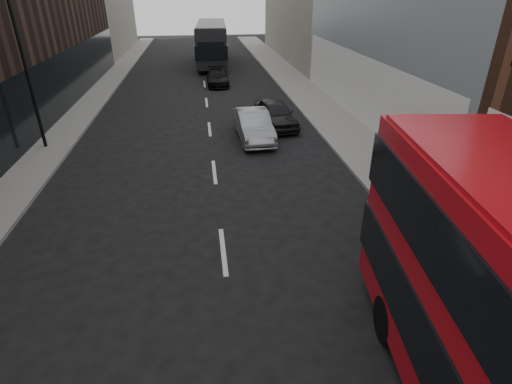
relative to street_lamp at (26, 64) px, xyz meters
name	(u,v)px	position (x,y,z in m)	size (l,w,h in m)	color
sidewalk_right	(313,101)	(15.72, 7.00, -4.11)	(3.00, 80.00, 0.15)	slate
sidewalk_left	(85,110)	(0.22, 7.00, -4.11)	(2.00, 80.00, 0.15)	slate
street_lamp	(26,64)	(0.00, 0.00, 0.00)	(1.06, 0.22, 7.00)	black
grey_bus	(212,42)	(9.33, 23.46, -2.01)	(3.56, 12.69, 4.05)	black
car_a	(276,114)	(12.08, 2.00, -3.43)	(1.78, 4.42, 1.51)	black
car_b	(253,125)	(10.51, 0.02, -3.41)	(1.62, 4.65, 1.53)	gray
car_c	(218,77)	(9.32, 13.51, -3.56)	(1.73, 4.27, 1.24)	black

